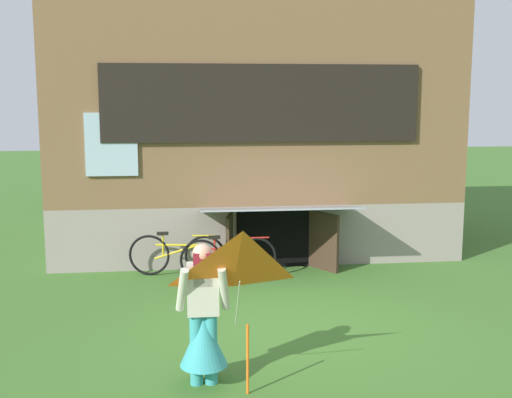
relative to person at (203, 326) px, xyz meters
name	(u,v)px	position (x,y,z in m)	size (l,w,h in m)	color
ground_plane	(289,323)	(1.24, 1.77, -0.66)	(60.00, 60.00, 0.00)	#3D6B28
log_house	(248,126)	(1.24, 7.21, 1.83)	(7.72, 6.00, 4.98)	gray
person	(203,326)	(0.00, 0.00, 0.00)	(0.61, 0.52, 1.57)	teal
kite	(243,276)	(0.38, -0.53, 0.70)	(1.06, 0.94, 1.73)	orange
bicycle_red	(228,258)	(0.57, 4.08, -0.29)	(1.68, 0.11, 0.76)	black
bicycle_yellow	(177,255)	(-0.31, 4.39, -0.28)	(1.69, 0.32, 0.78)	black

